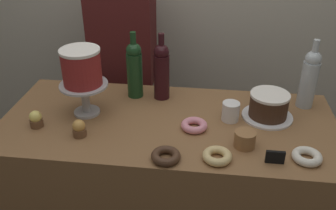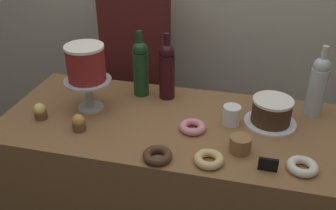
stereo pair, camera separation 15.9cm
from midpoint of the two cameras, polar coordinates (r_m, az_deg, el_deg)
The scene contains 18 objects.
display_counter at distance 1.93m, azimuth -2.44°, elevation -14.50°, with size 1.48×0.66×0.95m.
cake_stand_pedestal at distance 1.70m, azimuth -15.29°, elevation 1.64°, with size 0.21×0.21×0.15m.
white_layer_cake at distance 1.65m, azimuth -15.88°, elevation 5.59°, with size 0.17×0.17×0.16m.
silver_serving_platter at distance 1.70m, azimuth 12.38°, elevation -1.77°, with size 0.22×0.22×0.01m.
chocolate_round_cake at distance 1.67m, azimuth 12.60°, elevation -0.03°, with size 0.17×0.17×0.11m.
wine_bottle_clear at distance 1.77m, azimuth 18.48°, elevation 3.90°, with size 0.08×0.08×0.33m.
wine_bottle_dark_red at distance 1.76m, azimuth -3.59°, elevation 5.27°, with size 0.08×0.08×0.33m.
wine_bottle_green at distance 1.79m, azimuth -7.72°, elevation 5.48°, with size 0.08×0.08×0.33m.
cupcake_caramel at distance 1.58m, azimuth -16.31°, elevation -3.57°, with size 0.06×0.06×0.07m.
cupcake_lemon at distance 1.70m, azimuth -22.16°, elevation -2.13°, with size 0.06×0.06×0.07m.
donut_pink at distance 1.57m, azimuth 1.15°, elevation -3.23°, with size 0.11×0.11×0.03m.
donut_glazed at distance 1.40m, azimuth 4.31°, elevation -7.93°, with size 0.11×0.11×0.03m.
donut_chocolate at distance 1.40m, azimuth -3.62°, elevation -7.91°, with size 0.11×0.11×0.03m.
donut_sugar at distance 1.47m, azimuth 17.65°, elevation -7.66°, with size 0.11×0.11×0.03m.
cookie_stack at distance 1.48m, azimuth 8.70°, elevation -5.30°, with size 0.08×0.08×0.07m.
price_sign_chalkboard at distance 1.41m, azimuth 13.03°, elevation -7.91°, with size 0.07×0.01×0.05m.
coffee_cup_ceramic at distance 1.63m, azimuth 6.85°, elevation -1.07°, with size 0.08×0.08×0.08m.
barista_figure at distance 2.27m, azimuth -8.61°, elevation 3.74°, with size 0.36×0.22×1.60m.
Camera 1 is at (0.17, -1.38, 1.82)m, focal length 39.74 mm.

